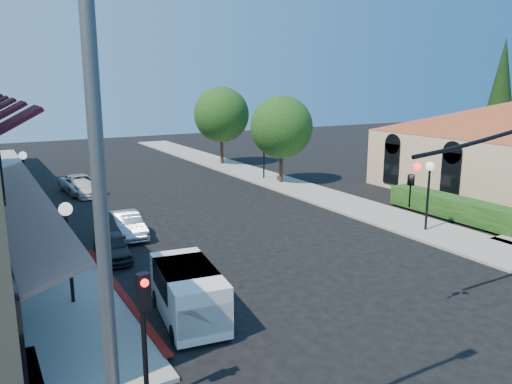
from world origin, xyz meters
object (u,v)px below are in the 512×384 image
secondary_signal (144,315)px  parked_car_c (84,188)px  street_tree_a (282,127)px  lamppost_left_near (67,227)px  lamppost_left_far (24,166)px  cobra_streetlight (128,236)px  parked_car_b (126,225)px  lamppost_right_near (429,179)px  parked_car_d (81,184)px  lamppost_right_far (264,144)px  parked_car_a (112,246)px  conifer_far (501,95)px  white_van (189,291)px  street_tree_b (221,115)px

secondary_signal → parked_car_c: (3.20, 23.59, -1.79)m
street_tree_a → parked_car_c: bearing=167.6°
lamppost_left_near → lamppost_left_far: (0.00, 14.00, 0.00)m
cobra_streetlight → parked_car_b: bearing=75.4°
lamppost_right_near → parked_car_d: lamppost_right_near is taller
parked_car_d → parked_car_c: bearing=-94.8°
street_tree_a → parked_car_d: street_tree_a is taller
lamppost_right_far → parked_car_a: 19.19m
lamppost_right_far → conifer_far: bearing=-17.1°
parked_car_b → conifer_far: bearing=6.5°
lamppost_left_far → parked_car_c: lamppost_left_far is taller
secondary_signal → cobra_streetlight: (-1.15, -3.41, 2.95)m
parked_car_a → parked_car_c: parked_car_a is taller
lamppost_left_far → parked_car_b: 8.45m
secondary_signal → white_van: bearing=55.3°
parked_car_c → parked_car_d: (0.00, 1.00, 0.09)m
lamppost_left_far → parked_car_d: bearing=47.2°
secondary_signal → parked_car_a: (1.80, 10.46, -1.76)m
street_tree_b → lamppost_right_near: 24.07m
white_van → lamppost_right_near: bearing=12.0°
conifer_far → lamppost_right_far: conifer_far is taller
street_tree_b → secondary_signal: 34.97m
lamppost_right_near → street_tree_a: bearing=88.8°
street_tree_a → parked_car_a: (-15.00, -10.14, -3.64)m
lamppost_right_far → parked_car_c: (-13.30, 1.00, -2.21)m
lamppost_left_near → parked_car_b: (3.70, 6.71, -2.14)m
white_van → parked_car_d: (0.71, 20.99, -0.38)m
street_tree_a → lamppost_left_far: size_ratio=1.82×
street_tree_a → lamppost_left_far: 17.36m
cobra_streetlight → street_tree_a: bearing=53.2°
street_tree_a → lamppost_right_far: street_tree_a is taller
parked_car_b → cobra_streetlight: bearing=-103.8°
lamppost_right_near → white_van: (-14.01, -2.99, -1.75)m
street_tree_a → street_tree_b: street_tree_b is taller
street_tree_b → lamppost_right_far: bearing=-92.1°
street_tree_b → lamppost_left_far: (-17.30, -10.00, -1.81)m
secondary_signal → lamppost_left_near: lamppost_left_near is taller
parked_car_a → parked_car_c: 13.21m
parked_car_a → parked_car_b: size_ratio=0.90×
street_tree_a → conifer_far: bearing=-11.8°
lamppost_left_far → parked_car_a: (2.30, -10.14, -2.18)m
street_tree_b → parked_car_d: (-13.60, -6.00, -3.93)m
conifer_far → street_tree_a: size_ratio=1.70×
parked_car_c → parked_car_d: bearing=83.0°
secondary_signal → parked_car_c: size_ratio=0.92×
conifer_far → street_tree_a: bearing=168.2°
conifer_far → secondary_signal: size_ratio=3.31×
cobra_streetlight → lamppost_right_near: 20.44m
lamppost_right_near → parked_car_a: 15.36m
conifer_far → secondary_signal: 39.85m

